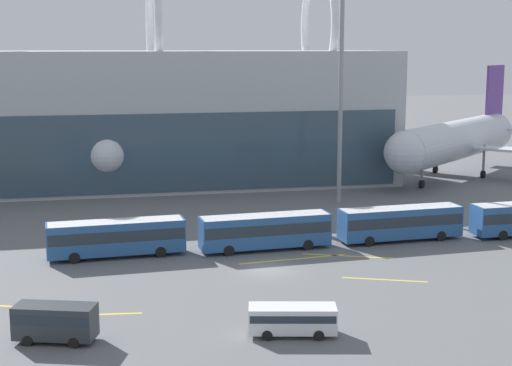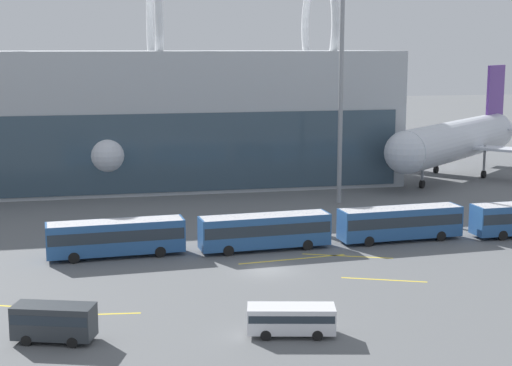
{
  "view_description": "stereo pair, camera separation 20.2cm",
  "coord_description": "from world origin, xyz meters",
  "px_view_note": "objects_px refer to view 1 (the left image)",
  "views": [
    {
      "loc": [
        -14.46,
        -63.19,
        18.94
      ],
      "look_at": [
        3.26,
        20.1,
        4.0
      ],
      "focal_mm": 55.0,
      "sensor_mm": 36.0,
      "label": 1
    },
    {
      "loc": [
        -14.27,
        -63.23,
        18.94
      ],
      "look_at": [
        3.26,
        20.1,
        4.0
      ],
      "focal_mm": 55.0,
      "sensor_mm": 36.0,
      "label": 2
    }
  ],
  "objects_px": {
    "shuttle_bus_2": "(400,221)",
    "airliner_at_gate_far": "(108,141)",
    "airliner_parked_remote": "(457,140)",
    "service_van_crossing": "(292,318)",
    "floodlight_mast": "(342,24)",
    "service_van_foreground": "(55,320)",
    "shuttle_bus_1": "(265,230)",
    "shuttle_bus_0": "(116,236)"
  },
  "relations": [
    {
      "from": "shuttle_bus_1",
      "to": "shuttle_bus_2",
      "type": "height_order",
      "value": "same"
    },
    {
      "from": "shuttle_bus_1",
      "to": "floodlight_mast",
      "type": "height_order",
      "value": "floodlight_mast"
    },
    {
      "from": "shuttle_bus_0",
      "to": "service_van_crossing",
      "type": "bearing_deg",
      "value": -67.89
    },
    {
      "from": "service_van_foreground",
      "to": "shuttle_bus_1",
      "type": "bearing_deg",
      "value": -114.66
    },
    {
      "from": "airliner_at_gate_far",
      "to": "shuttle_bus_2",
      "type": "xyz_separation_m",
      "value": [
        27.07,
        -44.58,
        -3.37
      ]
    },
    {
      "from": "airliner_parked_remote",
      "to": "shuttle_bus_2",
      "type": "relative_size",
      "value": 2.61
    },
    {
      "from": "shuttle_bus_0",
      "to": "service_van_foreground",
      "type": "distance_m",
      "value": 20.74
    },
    {
      "from": "airliner_parked_remote",
      "to": "shuttle_bus_0",
      "type": "relative_size",
      "value": 2.61
    },
    {
      "from": "service_van_foreground",
      "to": "shuttle_bus_0",
      "type": "bearing_deg",
      "value": -84.76
    },
    {
      "from": "airliner_parked_remote",
      "to": "floodlight_mast",
      "type": "xyz_separation_m",
      "value": [
        -22.9,
        -15.12,
        16.05
      ]
    },
    {
      "from": "airliner_parked_remote",
      "to": "service_van_foreground",
      "type": "distance_m",
      "value": 77.83
    },
    {
      "from": "airliner_parked_remote",
      "to": "service_van_crossing",
      "type": "height_order",
      "value": "airliner_parked_remote"
    },
    {
      "from": "airliner_parked_remote",
      "to": "shuttle_bus_1",
      "type": "height_order",
      "value": "airliner_parked_remote"
    },
    {
      "from": "shuttle_bus_0",
      "to": "service_van_crossing",
      "type": "distance_m",
      "value": 24.74
    },
    {
      "from": "shuttle_bus_0",
      "to": "floodlight_mast",
      "type": "height_order",
      "value": "floodlight_mast"
    },
    {
      "from": "airliner_at_gate_far",
      "to": "shuttle_bus_1",
      "type": "relative_size",
      "value": 2.76
    },
    {
      "from": "airliner_at_gate_far",
      "to": "shuttle_bus_1",
      "type": "height_order",
      "value": "airliner_at_gate_far"
    },
    {
      "from": "shuttle_bus_0",
      "to": "floodlight_mast",
      "type": "xyz_separation_m",
      "value": [
        27.47,
        19.6,
        19.51
      ]
    },
    {
      "from": "shuttle_bus_1",
      "to": "shuttle_bus_2",
      "type": "xyz_separation_m",
      "value": [
        13.76,
        0.64,
        0.0
      ]
    },
    {
      "from": "service_van_foreground",
      "to": "airliner_at_gate_far",
      "type": "bearing_deg",
      "value": -76.32
    },
    {
      "from": "airliner_parked_remote",
      "to": "shuttle_bus_1",
      "type": "distance_m",
      "value": 50.82
    },
    {
      "from": "airliner_at_gate_far",
      "to": "airliner_parked_remote",
      "type": "relative_size",
      "value": 1.06
    },
    {
      "from": "shuttle_bus_0",
      "to": "service_van_foreground",
      "type": "height_order",
      "value": "shuttle_bus_0"
    },
    {
      "from": "shuttle_bus_2",
      "to": "floodlight_mast",
      "type": "xyz_separation_m",
      "value": [
        -0.05,
        19.31,
        19.51
      ]
    },
    {
      "from": "airliner_parked_remote",
      "to": "shuttle_bus_0",
      "type": "bearing_deg",
      "value": -6.93
    },
    {
      "from": "shuttle_bus_0",
      "to": "shuttle_bus_1",
      "type": "bearing_deg",
      "value": -4.91
    },
    {
      "from": "airliner_at_gate_far",
      "to": "shuttle_bus_2",
      "type": "bearing_deg",
      "value": 32.89
    },
    {
      "from": "shuttle_bus_2",
      "to": "floodlight_mast",
      "type": "bearing_deg",
      "value": 86.35
    },
    {
      "from": "shuttle_bus_2",
      "to": "airliner_at_gate_far",
      "type": "bearing_deg",
      "value": 117.46
    },
    {
      "from": "airliner_parked_remote",
      "to": "shuttle_bus_2",
      "type": "distance_m",
      "value": 41.47
    },
    {
      "from": "service_van_crossing",
      "to": "floodlight_mast",
      "type": "height_order",
      "value": "floodlight_mast"
    },
    {
      "from": "airliner_parked_remote",
      "to": "service_van_foreground",
      "type": "xyz_separation_m",
      "value": [
        -55.0,
        -54.93,
        -3.97
      ]
    },
    {
      "from": "airliner_at_gate_far",
      "to": "shuttle_bus_2",
      "type": "height_order",
      "value": "airliner_at_gate_far"
    },
    {
      "from": "shuttle_bus_0",
      "to": "shuttle_bus_2",
      "type": "height_order",
      "value": "same"
    },
    {
      "from": "floodlight_mast",
      "to": "shuttle_bus_1",
      "type": "bearing_deg",
      "value": -124.5
    },
    {
      "from": "floodlight_mast",
      "to": "service_van_foreground",
      "type": "bearing_deg",
      "value": -128.88
    },
    {
      "from": "airliner_at_gate_far",
      "to": "service_van_crossing",
      "type": "bearing_deg",
      "value": 10.27
    },
    {
      "from": "shuttle_bus_1",
      "to": "service_van_crossing",
      "type": "distance_m",
      "value": 22.19
    },
    {
      "from": "airliner_at_gate_far",
      "to": "service_van_crossing",
      "type": "relative_size",
      "value": 5.66
    },
    {
      "from": "airliner_at_gate_far",
      "to": "shuttle_bus_1",
      "type": "bearing_deg",
      "value": 18.02
    },
    {
      "from": "airliner_parked_remote",
      "to": "shuttle_bus_1",
      "type": "xyz_separation_m",
      "value": [
        -36.61,
        -35.07,
        -3.46
      ]
    },
    {
      "from": "airliner_at_gate_far",
      "to": "shuttle_bus_2",
      "type": "relative_size",
      "value": 2.76
    }
  ]
}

